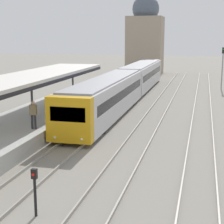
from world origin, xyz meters
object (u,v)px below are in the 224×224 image
Objects in this scene: signal_mast_far at (223,63)px; train_near at (128,83)px; person_on_platform at (33,113)px; signal_post_near at (35,187)px.

train_near is at bearing -133.51° from signal_mast_far.
person_on_platform is 0.05× the size of train_near.
signal_post_near is 0.36× the size of signal_mast_far.
signal_post_near is (1.76, -25.07, -0.58)m from train_near.
train_near reaches higher than person_on_platform.
signal_post_near is at bearing -64.44° from person_on_platform.
person_on_platform is at bearing -97.74° from train_near.
signal_post_near is (4.02, -8.41, -0.75)m from person_on_platform.
person_on_platform is 0.94× the size of signal_post_near.
signal_mast_far reaches higher than signal_post_near.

